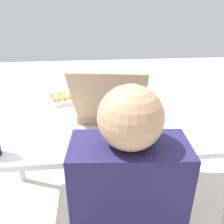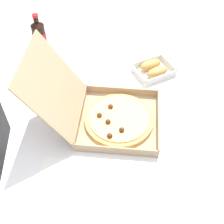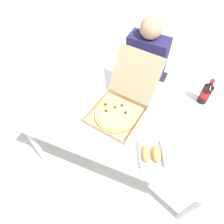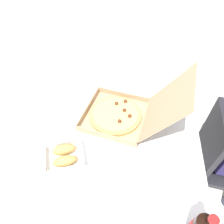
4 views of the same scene
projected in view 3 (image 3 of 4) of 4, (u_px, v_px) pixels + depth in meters
name	position (u px, v px, depth m)	size (l,w,h in m)	color
ground_plane	(121.00, 155.00, 2.05)	(10.00, 10.00, 0.00)	beige
dining_table	(123.00, 118.00, 1.53)	(1.49, 0.85, 0.74)	white
chair	(142.00, 80.00, 2.05)	(0.43, 0.43, 0.83)	#232328
diner_person	(147.00, 61.00, 1.92)	(0.37, 0.43, 1.15)	#333847
pizza_box_open	(119.00, 108.00, 1.43)	(0.44, 0.60, 0.35)	tan
bread_side_box	(151.00, 154.00, 1.23)	(0.21, 0.23, 0.06)	white
cola_bottle	(206.00, 93.00, 1.46)	(0.07, 0.07, 0.22)	black
paper_menu	(96.00, 82.00, 1.67)	(0.21, 0.15, 0.00)	white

